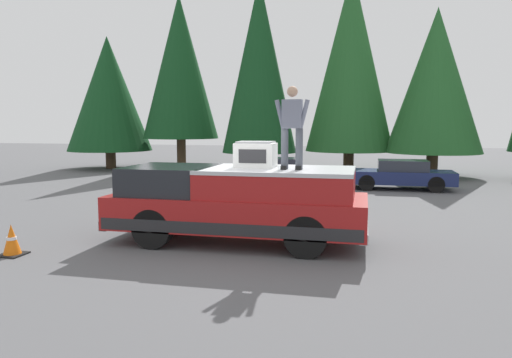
{
  "coord_description": "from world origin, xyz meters",
  "views": [
    {
      "loc": [
        -9.76,
        -2.67,
        2.59
      ],
      "look_at": [
        0.6,
        -0.31,
        1.35
      ],
      "focal_mm": 33.51,
      "sensor_mm": 36.0,
      "label": 1
    }
  ],
  "objects_px": {
    "compressor_unit": "(256,155)",
    "traffic_cone": "(12,241)",
    "parked_car_grey": "(275,172)",
    "person_on_truck_bed": "(292,125)",
    "parked_car_navy": "(400,175)",
    "pickup_truck": "(238,203)"
  },
  "relations": [
    {
      "from": "compressor_unit",
      "to": "parked_car_navy",
      "type": "relative_size",
      "value": 0.2
    },
    {
      "from": "person_on_truck_bed",
      "to": "parked_car_navy",
      "type": "bearing_deg",
      "value": -16.21
    },
    {
      "from": "person_on_truck_bed",
      "to": "parked_car_navy",
      "type": "relative_size",
      "value": 0.41
    },
    {
      "from": "pickup_truck",
      "to": "parked_car_grey",
      "type": "xyz_separation_m",
      "value": [
        9.72,
        0.98,
        -0.29
      ]
    },
    {
      "from": "compressor_unit",
      "to": "traffic_cone",
      "type": "distance_m",
      "value": 5.19
    },
    {
      "from": "parked_car_navy",
      "to": "traffic_cone",
      "type": "height_order",
      "value": "parked_car_navy"
    },
    {
      "from": "pickup_truck",
      "to": "compressor_unit",
      "type": "relative_size",
      "value": 6.6
    },
    {
      "from": "pickup_truck",
      "to": "parked_car_navy",
      "type": "xyz_separation_m",
      "value": [
        9.68,
        -4.06,
        -0.29
      ]
    },
    {
      "from": "traffic_cone",
      "to": "pickup_truck",
      "type": "bearing_deg",
      "value": -64.28
    },
    {
      "from": "compressor_unit",
      "to": "traffic_cone",
      "type": "relative_size",
      "value": 1.35
    },
    {
      "from": "compressor_unit",
      "to": "person_on_truck_bed",
      "type": "xyz_separation_m",
      "value": [
        -0.27,
        -0.82,
        0.62
      ]
    },
    {
      "from": "parked_car_grey",
      "to": "traffic_cone",
      "type": "relative_size",
      "value": 6.61
    },
    {
      "from": "person_on_truck_bed",
      "to": "traffic_cone",
      "type": "bearing_deg",
      "value": 108.82
    },
    {
      "from": "parked_car_navy",
      "to": "traffic_cone",
      "type": "distance_m",
      "value": 14.21
    },
    {
      "from": "person_on_truck_bed",
      "to": "parked_car_grey",
      "type": "relative_size",
      "value": 0.41
    },
    {
      "from": "compressor_unit",
      "to": "parked_car_grey",
      "type": "bearing_deg",
      "value": 8.01
    },
    {
      "from": "pickup_truck",
      "to": "parked_car_grey",
      "type": "bearing_deg",
      "value": 5.73
    },
    {
      "from": "pickup_truck",
      "to": "traffic_cone",
      "type": "height_order",
      "value": "pickup_truck"
    },
    {
      "from": "parked_car_grey",
      "to": "traffic_cone",
      "type": "xyz_separation_m",
      "value": [
        -11.69,
        3.11,
        -0.29
      ]
    },
    {
      "from": "person_on_truck_bed",
      "to": "parked_car_grey",
      "type": "bearing_deg",
      "value": 12.4
    },
    {
      "from": "pickup_truck",
      "to": "traffic_cone",
      "type": "relative_size",
      "value": 8.94
    },
    {
      "from": "parked_car_grey",
      "to": "traffic_cone",
      "type": "height_order",
      "value": "parked_car_grey"
    }
  ]
}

